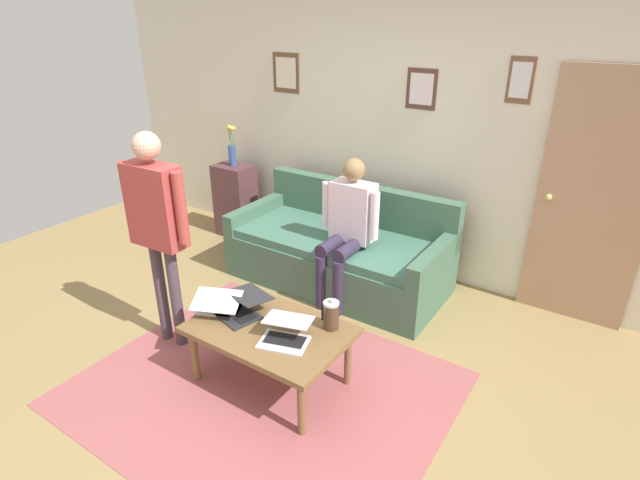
% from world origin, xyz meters
% --- Properties ---
extents(ground_plane, '(7.68, 7.68, 0.00)m').
position_xyz_m(ground_plane, '(0.00, 0.00, 0.00)').
color(ground_plane, olive).
extents(area_rug, '(2.42, 1.98, 0.01)m').
position_xyz_m(area_rug, '(-0.13, 0.06, 0.00)').
color(area_rug, '#A05254').
rests_on(area_rug, ground_plane).
extents(back_wall, '(7.04, 0.11, 2.70)m').
position_xyz_m(back_wall, '(0.00, -2.20, 1.35)').
color(back_wall, beige).
rests_on(back_wall, ground_plane).
extents(interior_door, '(0.82, 0.09, 2.05)m').
position_xyz_m(interior_door, '(-1.70, -2.11, 1.02)').
color(interior_door, tan).
rests_on(interior_door, ground_plane).
extents(couch, '(2.01, 0.94, 0.88)m').
position_xyz_m(couch, '(0.23, -1.55, 0.30)').
color(couch, '#40654E').
rests_on(couch, ground_plane).
extents(coffee_table, '(1.06, 0.70, 0.45)m').
position_xyz_m(coffee_table, '(-0.13, -0.04, 0.41)').
color(coffee_table, brown).
rests_on(coffee_table, ground_plane).
extents(laptop_left, '(0.39, 0.39, 0.13)m').
position_xyz_m(laptop_left, '(-0.30, 0.01, 0.50)').
color(laptop_left, silver).
rests_on(laptop_left, coffee_table).
extents(laptop_center, '(0.38, 0.41, 0.14)m').
position_xyz_m(laptop_center, '(0.14, -0.07, 0.50)').
color(laptop_center, '#28282D').
rests_on(laptop_center, coffee_table).
extents(laptop_right, '(0.42, 0.41, 0.15)m').
position_xyz_m(laptop_right, '(0.29, -0.01, 0.50)').
color(laptop_right, silver).
rests_on(laptop_right, coffee_table).
extents(french_press, '(0.13, 0.11, 0.23)m').
position_xyz_m(french_press, '(-0.47, -0.27, 0.55)').
color(french_press, '#4C3323').
rests_on(french_press, coffee_table).
extents(side_shelf, '(0.42, 0.32, 0.83)m').
position_xyz_m(side_shelf, '(1.81, -1.84, 0.41)').
color(side_shelf, '#533035').
rests_on(side_shelf, ground_plane).
extents(flower_vase, '(0.10, 0.09, 0.45)m').
position_xyz_m(flower_vase, '(1.81, -1.84, 1.00)').
color(flower_vase, '#344E86').
rests_on(flower_vase, side_shelf).
extents(person_standing, '(0.59, 0.21, 1.67)m').
position_xyz_m(person_standing, '(0.82, 0.01, 1.07)').
color(person_standing, '#483C46').
rests_on(person_standing, ground_plane).
extents(person_seated, '(0.55, 0.51, 1.28)m').
position_xyz_m(person_seated, '(0.03, -1.32, 0.73)').
color(person_seated, '#2F273F').
rests_on(person_seated, ground_plane).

